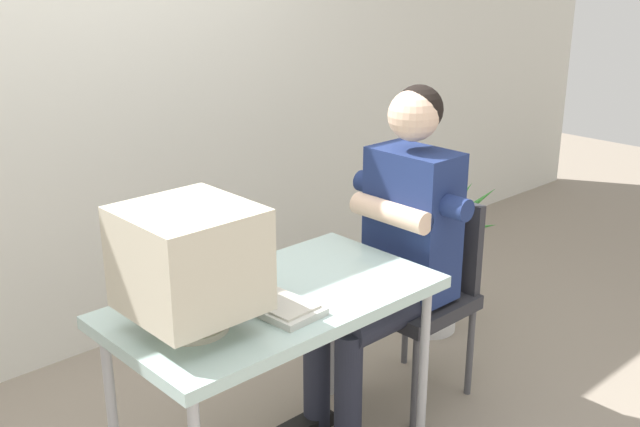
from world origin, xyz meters
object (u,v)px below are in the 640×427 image
keyboard (264,299)px  potted_plant (433,257)px  crt_monitor (191,260)px  office_chair (422,285)px  desk (275,310)px  person_seated (394,244)px

keyboard → potted_plant: (1.40, 0.38, -0.35)m
crt_monitor → office_chair: crt_monitor is taller
desk → office_chair: size_ratio=1.32×
desk → person_seated: size_ratio=0.84×
keyboard → person_seated: person_seated is taller
crt_monitor → office_chair: (1.19, 0.04, -0.46)m
keyboard → office_chair: office_chair is taller
keyboard → desk: bearing=18.5°
desk → potted_plant: 1.40m
crt_monitor → person_seated: bearing=2.5°
keyboard → potted_plant: size_ratio=0.54×
potted_plant → person_seated: bearing=-154.2°
crt_monitor → potted_plant: size_ratio=0.48×
potted_plant → desk: bearing=-165.1°
keyboard → office_chair: 0.94m
keyboard → potted_plant: 1.49m
keyboard → office_chair: bearing=3.0°
person_seated → potted_plant: 0.83m
desk → person_seated: (0.65, 0.03, 0.07)m
desk → crt_monitor: 0.45m
keyboard → person_seated: size_ratio=0.33×
crt_monitor → desk: bearing=3.1°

